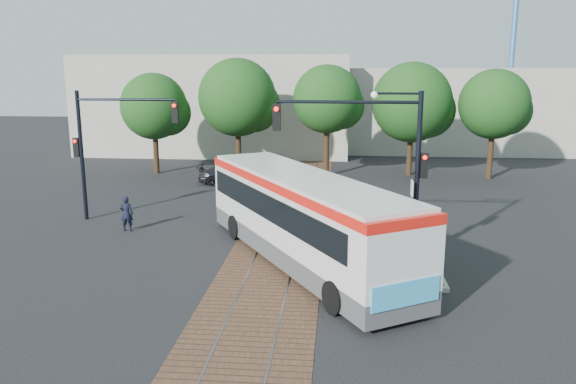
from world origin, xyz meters
name	(u,v)px	position (x,y,z in m)	size (l,w,h in m)	color
ground	(277,252)	(0.00, 0.00, 0.00)	(120.00, 120.00, 0.00)	black
trackbed	(287,224)	(0.00, 4.00, 0.01)	(3.60, 40.00, 0.02)	brown
tree_row	(323,102)	(1.21, 16.42, 4.85)	(26.40, 5.60, 7.67)	#382314
warehouses	(307,105)	(-0.53, 28.75, 3.81)	(40.00, 13.00, 8.00)	#ADA899
crane	(514,24)	(18.00, 34.00, 10.88)	(8.00, 0.50, 18.00)	#3F72B2
city_bus	(302,214)	(1.05, -1.11, 1.81)	(8.41, 11.71, 3.24)	#434345
traffic_island	(406,255)	(4.82, -0.90, 0.33)	(2.20, 5.20, 1.13)	gray
signal_pole_main	(383,150)	(3.86, -0.81, 4.16)	(5.49, 0.46, 6.00)	black
signal_pole_left	(104,138)	(-8.37, 4.00, 3.86)	(4.99, 0.34, 6.00)	black
officer	(127,214)	(-6.85, 2.27, 0.77)	(0.56, 0.37, 1.55)	black
parked_car	(232,174)	(-4.18, 12.80, 0.61)	(1.70, 4.18, 1.21)	black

